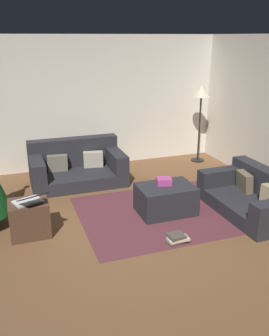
{
  "coord_description": "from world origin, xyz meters",
  "views": [
    {
      "loc": [
        -1.22,
        -4.17,
        2.56
      ],
      "look_at": [
        0.47,
        0.62,
        0.75
      ],
      "focal_mm": 39.65,
      "sensor_mm": 36.0,
      "label": 1
    }
  ],
  "objects_px": {
    "laptop": "(29,200)",
    "book_stack": "(177,239)",
    "gift_box": "(164,181)",
    "tv_remote": "(164,183)",
    "couch_left": "(76,167)",
    "corner_lamp": "(201,97)",
    "ottoman": "(166,199)",
    "side_table": "(29,218)",
    "couch_right": "(254,196)"
  },
  "relations": [
    {
      "from": "gift_box",
      "to": "corner_lamp",
      "type": "distance_m",
      "value": 2.76
    },
    {
      "from": "ottoman",
      "to": "tv_remote",
      "type": "distance_m",
      "value": 0.26
    },
    {
      "from": "tv_remote",
      "to": "book_stack",
      "type": "height_order",
      "value": "tv_remote"
    },
    {
      "from": "gift_box",
      "to": "ottoman",
      "type": "bearing_deg",
      "value": -88.81
    },
    {
      "from": "gift_box",
      "to": "laptop",
      "type": "bearing_deg",
      "value": -175.87
    },
    {
      "from": "book_stack",
      "to": "gift_box",
      "type": "bearing_deg",
      "value": 76.89
    },
    {
      "from": "couch_right",
      "to": "side_table",
      "type": "relative_size",
      "value": 3.13
    },
    {
      "from": "ottoman",
      "to": "book_stack",
      "type": "height_order",
      "value": "ottoman"
    },
    {
      "from": "ottoman",
      "to": "tv_remote",
      "type": "xyz_separation_m",
      "value": [
        0.02,
        0.11,
        0.23
      ]
    },
    {
      "from": "couch_left",
      "to": "tv_remote",
      "type": "xyz_separation_m",
      "value": [
        1.05,
        -1.62,
        0.16
      ]
    },
    {
      "from": "gift_box",
      "to": "couch_right",
      "type": "bearing_deg",
      "value": -20.47
    },
    {
      "from": "couch_left",
      "to": "corner_lamp",
      "type": "distance_m",
      "value": 2.95
    },
    {
      "from": "corner_lamp",
      "to": "couch_right",
      "type": "bearing_deg",
      "value": -98.86
    },
    {
      "from": "book_stack",
      "to": "couch_left",
      "type": "bearing_deg",
      "value": 107.35
    },
    {
      "from": "couch_right",
      "to": "ottoman",
      "type": "relative_size",
      "value": 1.93
    },
    {
      "from": "couch_left",
      "to": "corner_lamp",
      "type": "height_order",
      "value": "corner_lamp"
    },
    {
      "from": "ottoman",
      "to": "laptop",
      "type": "height_order",
      "value": "laptop"
    },
    {
      "from": "tv_remote",
      "to": "corner_lamp",
      "type": "distance_m",
      "value": 2.73
    },
    {
      "from": "tv_remote",
      "to": "book_stack",
      "type": "bearing_deg",
      "value": -102.33
    },
    {
      "from": "couch_left",
      "to": "laptop",
      "type": "distance_m",
      "value": 2.05
    },
    {
      "from": "side_table",
      "to": "corner_lamp",
      "type": "height_order",
      "value": "corner_lamp"
    },
    {
      "from": "tv_remote",
      "to": "book_stack",
      "type": "xyz_separation_m",
      "value": [
        -0.24,
        -0.97,
        -0.39
      ]
    },
    {
      "from": "corner_lamp",
      "to": "book_stack",
      "type": "bearing_deg",
      "value": -123.0
    },
    {
      "from": "laptop",
      "to": "book_stack",
      "type": "xyz_separation_m",
      "value": [
        1.77,
        -0.79,
        -0.49
      ]
    },
    {
      "from": "couch_right",
      "to": "laptop",
      "type": "xyz_separation_m",
      "value": [
        -3.29,
        0.34,
        0.3
      ]
    },
    {
      "from": "side_table",
      "to": "book_stack",
      "type": "bearing_deg",
      "value": -25.52
    },
    {
      "from": "couch_left",
      "to": "side_table",
      "type": "bearing_deg",
      "value": 60.62
    },
    {
      "from": "tv_remote",
      "to": "laptop",
      "type": "xyz_separation_m",
      "value": [
        -2.01,
        -0.18,
        0.09
      ]
    },
    {
      "from": "book_stack",
      "to": "laptop",
      "type": "bearing_deg",
      "value": 155.88
    },
    {
      "from": "laptop",
      "to": "couch_left",
      "type": "bearing_deg",
      "value": 61.9
    },
    {
      "from": "couch_right",
      "to": "ottoman",
      "type": "xyz_separation_m",
      "value": [
        -1.3,
        0.41,
        -0.03
      ]
    },
    {
      "from": "gift_box",
      "to": "side_table",
      "type": "relative_size",
      "value": 0.42
    },
    {
      "from": "tv_remote",
      "to": "gift_box",
      "type": "bearing_deg",
      "value": -117.25
    },
    {
      "from": "tv_remote",
      "to": "couch_right",
      "type": "bearing_deg",
      "value": -20.82
    },
    {
      "from": "gift_box",
      "to": "side_table",
      "type": "bearing_deg",
      "value": -177.7
    },
    {
      "from": "gift_box",
      "to": "book_stack",
      "type": "height_order",
      "value": "gift_box"
    },
    {
      "from": "gift_box",
      "to": "tv_remote",
      "type": "xyz_separation_m",
      "value": [
        0.02,
        0.04,
        -0.04
      ]
    },
    {
      "from": "ottoman",
      "to": "gift_box",
      "type": "bearing_deg",
      "value": 91.19
    },
    {
      "from": "couch_right",
      "to": "book_stack",
      "type": "relative_size",
      "value": 5.21
    },
    {
      "from": "couch_right",
      "to": "corner_lamp",
      "type": "relative_size",
      "value": 1.0
    },
    {
      "from": "gift_box",
      "to": "laptop",
      "type": "xyz_separation_m",
      "value": [
        -1.99,
        -0.14,
        0.05
      ]
    },
    {
      "from": "tv_remote",
      "to": "side_table",
      "type": "height_order",
      "value": "side_table"
    },
    {
      "from": "laptop",
      "to": "ottoman",
      "type": "bearing_deg",
      "value": 2.0
    },
    {
      "from": "side_table",
      "to": "corner_lamp",
      "type": "relative_size",
      "value": 0.32
    },
    {
      "from": "couch_left",
      "to": "side_table",
      "type": "height_order",
      "value": "couch_left"
    },
    {
      "from": "tv_remote",
      "to": "corner_lamp",
      "type": "xyz_separation_m",
      "value": [
        1.66,
        1.96,
        0.93
      ]
    },
    {
      "from": "gift_box",
      "to": "tv_remote",
      "type": "height_order",
      "value": "gift_box"
    },
    {
      "from": "couch_right",
      "to": "side_table",
      "type": "distance_m",
      "value": 3.33
    },
    {
      "from": "side_table",
      "to": "couch_left",
      "type": "bearing_deg",
      "value": 60.49
    },
    {
      "from": "gift_box",
      "to": "laptop",
      "type": "distance_m",
      "value": 1.99
    }
  ]
}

